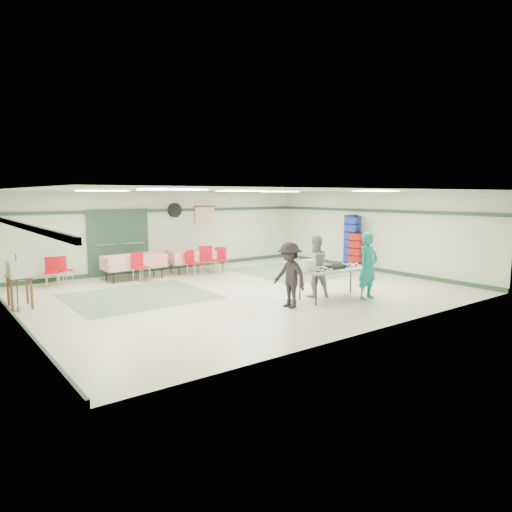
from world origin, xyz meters
TOP-DOWN VIEW (x-y plane):
  - floor at (0.00, 0.00)m, footprint 11.00×11.00m
  - ceiling at (0.00, 0.00)m, footprint 11.00×11.00m
  - wall_back at (0.00, 4.50)m, footprint 11.00×0.00m
  - wall_front at (0.00, -4.50)m, footprint 11.00×0.00m
  - wall_left at (-5.50, 0.00)m, footprint 0.00×9.00m
  - wall_right at (5.50, 0.00)m, footprint 0.00×9.00m
  - trim_back at (0.00, 4.47)m, footprint 11.00×0.06m
  - baseboard_back at (0.00, 4.47)m, footprint 11.00×0.06m
  - trim_left at (-5.47, 0.00)m, footprint 0.06×9.00m
  - baseboard_left at (-5.47, 0.00)m, footprint 0.06×9.00m
  - trim_right at (5.47, 0.00)m, footprint 0.06×9.00m
  - baseboard_right at (5.47, 0.00)m, footprint 0.06×9.00m
  - green_patch_a at (-2.50, 1.00)m, footprint 3.50×3.00m
  - green_patch_b at (2.80, 1.50)m, footprint 2.50×3.50m
  - double_door_left at (-2.20, 4.44)m, footprint 0.90×0.06m
  - double_door_right at (-1.25, 4.44)m, footprint 0.90×0.06m
  - door_frame at (-1.73, 4.42)m, footprint 2.00×0.03m
  - wall_fan at (0.30, 4.44)m, footprint 0.50×0.10m
  - scroll_banner at (1.50, 4.44)m, footprint 0.80×0.02m
  - serving_table at (1.31, -2.17)m, footprint 2.01×0.97m
  - sheet_tray_right at (1.78, -2.16)m, footprint 0.60×0.48m
  - sheet_tray_mid at (1.14, -2.08)m, footprint 0.56×0.44m
  - sheet_tray_left at (0.73, -2.28)m, footprint 0.67×0.53m
  - baking_pan at (1.38, -2.15)m, footprint 0.53×0.36m
  - foam_box_stack at (0.51, -2.08)m, footprint 0.27×0.25m
  - volunteer_teal at (1.94, -2.68)m, footprint 0.62×0.42m
  - volunteer_grey at (1.06, -1.71)m, footprint 0.92×0.81m
  - volunteer_dark at (-0.18, -2.15)m, footprint 0.58×0.99m
  - dining_table_a at (0.53, 3.35)m, footprint 1.98×0.97m
  - dining_table_b at (-1.67, 3.35)m, footprint 1.84×0.82m
  - chair_a at (0.57, 2.79)m, footprint 0.53×0.53m
  - chair_b at (0.02, 2.77)m, footprint 0.50×0.50m
  - chair_c at (1.11, 2.77)m, footprint 0.51×0.51m
  - chair_d at (-1.74, 2.78)m, footprint 0.51×0.51m
  - chair_loose_a at (-3.64, 3.82)m, footprint 0.49×0.49m
  - chair_loose_b at (-3.96, 3.63)m, footprint 0.49×0.49m
  - crate_stack_blue_a at (5.15, 0.71)m, footprint 0.43×0.43m
  - crate_stack_red at (5.15, 0.43)m, footprint 0.46×0.46m
  - crate_stack_blue_b at (5.15, 0.64)m, footprint 0.49×0.49m
  - printer_table at (-5.15, 1.58)m, footprint 0.53×0.79m
  - office_printer at (-5.15, 1.31)m, footprint 0.52×0.47m
  - broom at (-5.23, 1.33)m, footprint 0.07×0.21m

SIDE VIEW (x-z plane):
  - floor at x=0.00m, z-range 0.00..0.00m
  - green_patch_a at x=-2.50m, z-range 0.00..0.01m
  - green_patch_b at x=2.80m, z-range 0.00..0.01m
  - baseboard_back at x=0.00m, z-range 0.00..0.12m
  - baseboard_left at x=-5.47m, z-range 0.00..0.12m
  - baseboard_right at x=5.47m, z-range 0.00..0.12m
  - chair_loose_a at x=-3.64m, z-range 0.09..0.91m
  - chair_b at x=0.02m, z-range 0.09..0.92m
  - chair_c at x=1.11m, z-range 0.09..0.94m
  - chair_loose_b at x=-3.96m, z-range 0.09..0.94m
  - chair_d at x=-1.74m, z-range 0.10..1.00m
  - dining_table_b at x=-1.67m, z-range 0.19..0.95m
  - chair_a at x=0.57m, z-range 0.11..1.03m
  - dining_table_a at x=0.53m, z-range 0.19..0.95m
  - printer_table at x=-5.15m, z-range 0.25..0.99m
  - crate_stack_red at x=5.15m, z-range 0.00..1.29m
  - broom at x=-5.23m, z-range 0.03..1.29m
  - serving_table at x=1.31m, z-range 0.34..1.10m
  - volunteer_dark at x=-0.18m, z-range 0.00..1.51m
  - sheet_tray_right at x=1.78m, z-range 0.76..0.78m
  - sheet_tray_mid at x=1.14m, z-range 0.76..0.78m
  - sheet_tray_left at x=0.73m, z-range 0.76..0.78m
  - volunteer_grey at x=1.06m, z-range 0.00..1.57m
  - baking_pan at x=1.38m, z-range 0.76..0.84m
  - volunteer_teal at x=1.94m, z-range 0.00..1.67m
  - foam_box_stack at x=0.51m, z-range 0.76..1.04m
  - crate_stack_blue_b at x=5.15m, z-range 0.00..1.84m
  - office_printer at x=-5.15m, z-range 0.75..1.13m
  - crate_stack_blue_a at x=5.15m, z-range 0.00..1.89m
  - double_door_left at x=-2.20m, z-range 0.00..2.10m
  - double_door_right at x=-1.25m, z-range 0.00..2.10m
  - door_frame at x=-1.73m, z-range -0.02..2.12m
  - wall_back at x=0.00m, z-range -4.15..6.85m
  - wall_front at x=0.00m, z-range -4.15..6.85m
  - wall_left at x=-5.50m, z-range -3.15..5.85m
  - wall_right at x=5.50m, z-range -3.15..5.85m
  - scroll_banner at x=1.50m, z-range 1.55..2.15m
  - trim_back at x=0.00m, z-range 2.00..2.10m
  - trim_left at x=-5.47m, z-range 2.00..2.10m
  - trim_right at x=5.47m, z-range 2.00..2.10m
  - wall_fan at x=0.30m, z-range 1.80..2.30m
  - ceiling at x=0.00m, z-range 2.70..2.70m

